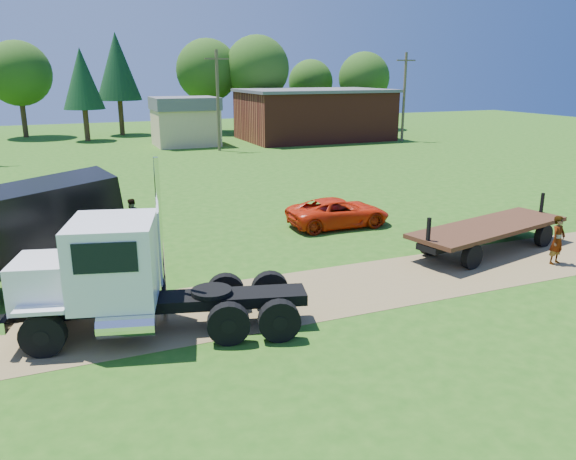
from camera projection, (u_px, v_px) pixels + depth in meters
name	position (u px, v px, depth m)	size (l,w,h in m)	color
ground	(331.00, 291.00, 18.94)	(140.00, 140.00, 0.00)	#235713
dirt_track	(331.00, 291.00, 18.94)	(120.00, 4.20, 0.01)	olive
white_semi_tractor	(119.00, 277.00, 15.47)	(8.26, 4.44, 4.88)	black
orange_pickup	(338.00, 212.00, 26.63)	(2.26, 4.90, 1.36)	red
flatbed_trailer	(489.00, 231.00, 22.96)	(7.99, 3.97, 1.96)	#3A2212
spectator_a	(558.00, 240.00, 21.34)	(0.69, 0.45, 1.89)	#999999
spectator_b	(132.00, 217.00, 25.23)	(0.80, 0.63, 1.65)	#999999
brick_building	(314.00, 114.00, 60.39)	(15.40, 10.40, 5.30)	maroon
tan_shed	(185.00, 121.00, 55.31)	(6.20, 5.40, 4.70)	tan
utility_poles	(218.00, 99.00, 50.97)	(42.20, 0.28, 9.00)	brown
tree_row	(144.00, 74.00, 62.22)	(57.19, 14.30, 11.36)	#392917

